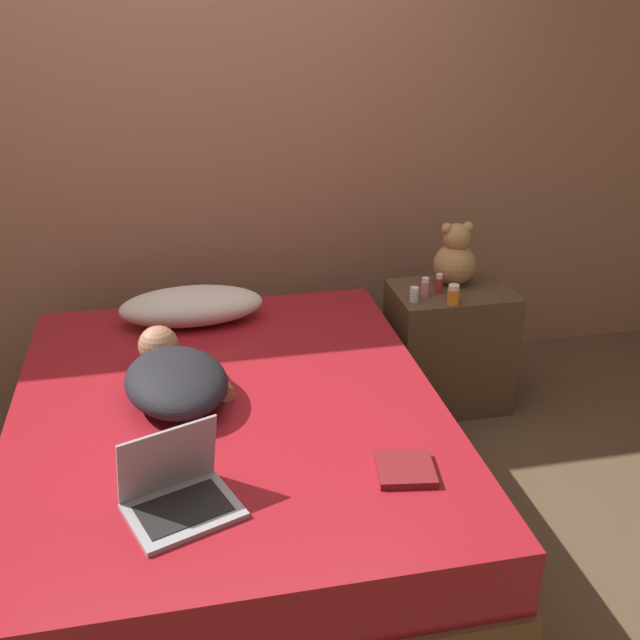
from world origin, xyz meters
name	(u,v)px	position (x,y,z in m)	size (l,w,h in m)	color
ground_plane	(235,521)	(0.00, 0.00, 0.00)	(12.00, 12.00, 0.00)	brown
wall_back	(193,118)	(0.00, 1.22, 1.30)	(8.00, 0.06, 2.60)	#996B51
bed	(231,465)	(0.00, 0.00, 0.26)	(1.53, 1.88, 0.52)	brown
nightstand	(448,347)	(1.09, 0.67, 0.30)	(0.54, 0.38, 0.59)	brown
pillow	(192,306)	(-0.08, 0.70, 0.60)	(0.61, 0.29, 0.15)	beige
person_lying	(175,377)	(-0.17, 0.09, 0.60)	(0.44, 0.64, 0.16)	black
laptop	(177,491)	(-0.19, -0.54, 0.58)	(0.36, 0.33, 0.24)	#9E9EA3
teddy_bear	(455,258)	(1.12, 0.74, 0.72)	(0.19, 0.19, 0.30)	tan
bottle_clear	(414,294)	(0.88, 0.58, 0.62)	(0.04, 0.04, 0.06)	silver
bottle_red	(439,284)	(1.01, 0.65, 0.63)	(0.03, 0.03, 0.09)	#B72D2D
bottle_pink	(425,287)	(0.94, 0.63, 0.63)	(0.04, 0.04, 0.09)	pink
bottle_orange	(453,295)	(1.03, 0.52, 0.63)	(0.05, 0.05, 0.09)	orange
book	(405,469)	(0.49, -0.51, 0.54)	(0.20, 0.19, 0.02)	maroon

